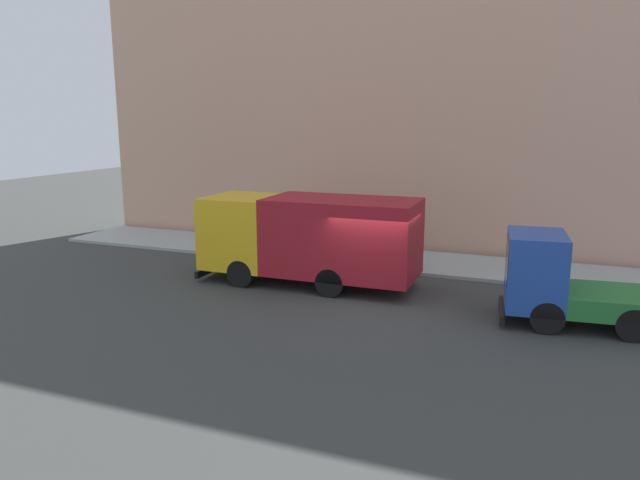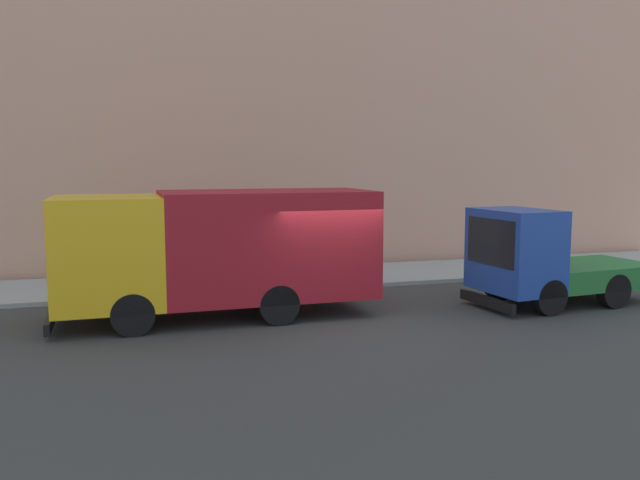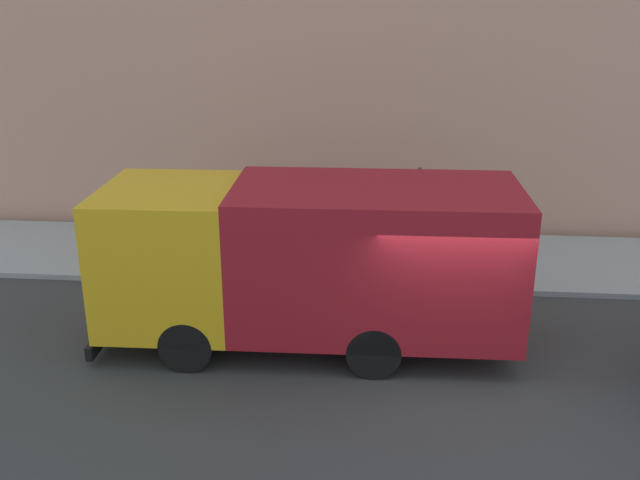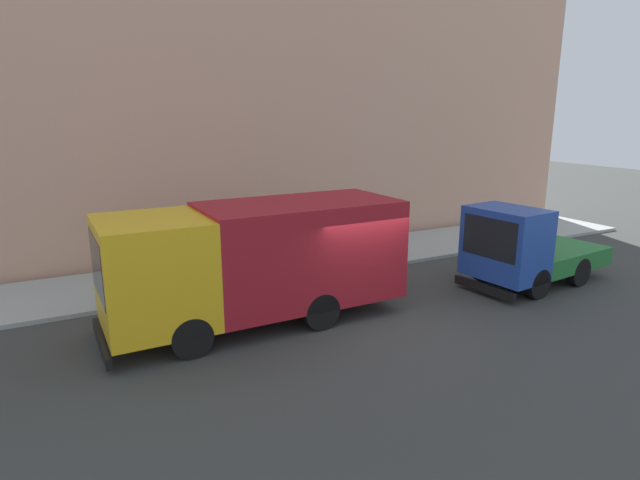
# 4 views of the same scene
# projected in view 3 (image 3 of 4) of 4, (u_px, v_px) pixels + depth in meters

# --- Properties ---
(ground) EXTENTS (80.00, 80.00, 0.00)m
(ground) POSITION_uv_depth(u_px,v_px,m) (448.00, 366.00, 12.00)
(ground) COLOR #393A39
(sidewalk) EXTENTS (3.50, 30.00, 0.12)m
(sidewalk) POSITION_uv_depth(u_px,v_px,m) (431.00, 259.00, 16.42)
(sidewalk) COLOR #A4ABA7
(sidewalk) RESTS_ON ground
(large_utility_truck) EXTENTS (2.63, 7.22, 2.89)m
(large_utility_truck) POSITION_uv_depth(u_px,v_px,m) (309.00, 257.00, 12.27)
(large_utility_truck) COLOR yellow
(large_utility_truck) RESTS_ON ground
(pedestrian_walking) EXTENTS (0.37, 0.37, 1.65)m
(pedestrian_walking) POSITION_uv_depth(u_px,v_px,m) (329.00, 235.00, 15.21)
(pedestrian_walking) COLOR #28272C
(pedestrian_walking) RESTS_ON sidewalk
(pedestrian_standing) EXTENTS (0.51, 0.51, 1.67)m
(pedestrian_standing) POSITION_uv_depth(u_px,v_px,m) (237.00, 210.00, 16.84)
(pedestrian_standing) COLOR #423D53
(pedestrian_standing) RESTS_ON sidewalk
(traffic_cone_orange) EXTENTS (0.52, 0.52, 0.74)m
(traffic_cone_orange) POSITION_uv_depth(u_px,v_px,m) (193.00, 255.00, 15.50)
(traffic_cone_orange) COLOR orange
(traffic_cone_orange) RESTS_ON sidewalk
(street_sign_post) EXTENTS (0.44, 0.08, 2.44)m
(street_sign_post) POSITION_uv_depth(u_px,v_px,m) (417.00, 215.00, 14.68)
(street_sign_post) COLOR #4C5156
(street_sign_post) RESTS_ON sidewalk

